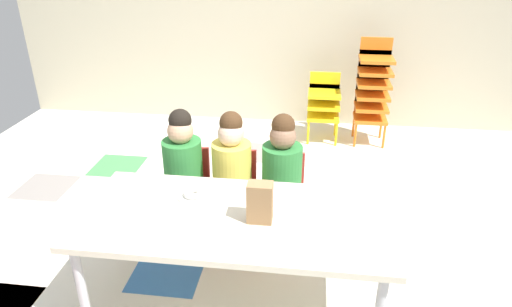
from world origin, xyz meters
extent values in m
cube|color=silver|center=(0.00, 0.00, -0.01)|extent=(5.79, 4.56, 0.02)
cube|color=silver|center=(-0.90, 0.45, 0.00)|extent=(0.43, 0.43, 0.00)
cube|color=gray|center=(-1.80, 0.45, 0.00)|extent=(0.43, 0.43, 0.00)
cube|color=#478C51|center=(-1.35, 0.90, 0.00)|extent=(0.43, 0.43, 0.00)
cube|color=#336BB2|center=(-0.45, -0.45, 0.00)|extent=(0.43, 0.43, 0.00)
cube|color=gray|center=(0.00, 1.35, 0.00)|extent=(0.43, 0.43, 0.00)
cube|color=beige|center=(0.00, 2.28, 1.27)|extent=(5.79, 0.10, 2.54)
cube|color=beige|center=(0.02, -0.62, 0.56)|extent=(1.66, 0.78, 0.04)
cylinder|color=#B2B2B7|center=(-0.73, -0.95, 0.27)|extent=(0.05, 0.05, 0.54)
cylinder|color=#B2B2B7|center=(-0.73, -0.29, 0.27)|extent=(0.05, 0.05, 0.54)
cylinder|color=#B2B2B7|center=(0.77, -0.29, 0.27)|extent=(0.05, 0.05, 0.54)
cube|color=red|center=(-0.44, -0.01, 0.30)|extent=(0.32, 0.30, 0.03)
cube|color=red|center=(-0.44, 0.14, 0.45)|extent=(0.29, 0.02, 0.30)
cylinder|color=#2D7A38|center=(-0.44, -0.01, 0.52)|extent=(0.32, 0.32, 0.38)
sphere|color=tan|center=(-0.44, -0.01, 0.78)|extent=(0.17, 0.17, 0.17)
sphere|color=black|center=(-0.44, 0.01, 0.85)|extent=(0.15, 0.15, 0.15)
cylinder|color=red|center=(-0.58, -0.14, 0.15)|extent=(0.02, 0.02, 0.28)
cylinder|color=red|center=(-0.30, -0.14, 0.15)|extent=(0.02, 0.02, 0.28)
cylinder|color=red|center=(-0.58, 0.12, 0.15)|extent=(0.02, 0.02, 0.28)
cylinder|color=red|center=(-0.30, 0.12, 0.15)|extent=(0.02, 0.02, 0.28)
cube|color=red|center=(-0.10, -0.01, 0.30)|extent=(0.32, 0.30, 0.03)
cube|color=red|center=(-0.10, 0.14, 0.45)|extent=(0.29, 0.02, 0.30)
cylinder|color=#D8C64C|center=(-0.10, -0.01, 0.52)|extent=(0.32, 0.32, 0.38)
sphere|color=beige|center=(-0.10, -0.01, 0.78)|extent=(0.17, 0.17, 0.17)
sphere|color=#472D19|center=(-0.10, 0.01, 0.85)|extent=(0.15, 0.15, 0.15)
cylinder|color=red|center=(-0.24, -0.14, 0.15)|extent=(0.02, 0.02, 0.28)
cylinder|color=red|center=(0.04, -0.14, 0.15)|extent=(0.02, 0.02, 0.28)
cylinder|color=red|center=(-0.24, 0.12, 0.15)|extent=(0.02, 0.02, 0.28)
cylinder|color=red|center=(0.04, 0.12, 0.15)|extent=(0.02, 0.02, 0.28)
cube|color=red|center=(0.23, -0.01, 0.30)|extent=(0.32, 0.30, 0.03)
cube|color=red|center=(0.23, 0.14, 0.45)|extent=(0.29, 0.02, 0.30)
cylinder|color=#2D7A38|center=(0.23, -0.01, 0.52)|extent=(0.33, 0.33, 0.38)
sphere|color=#8C664C|center=(0.23, -0.01, 0.78)|extent=(0.17, 0.17, 0.17)
sphere|color=#472D19|center=(0.23, 0.01, 0.85)|extent=(0.15, 0.15, 0.15)
cylinder|color=red|center=(0.09, -0.14, 0.15)|extent=(0.02, 0.02, 0.28)
cylinder|color=red|center=(0.37, -0.14, 0.15)|extent=(0.02, 0.02, 0.28)
cylinder|color=red|center=(0.09, 0.12, 0.15)|extent=(0.02, 0.02, 0.28)
cylinder|color=red|center=(0.37, 0.12, 0.15)|extent=(0.02, 0.02, 0.28)
cube|color=yellow|center=(0.52, 1.74, 0.26)|extent=(0.32, 0.30, 0.03)
cube|color=yellow|center=(0.52, 1.88, 0.35)|extent=(0.30, 0.02, 0.18)
cube|color=yellow|center=(0.52, 1.74, 0.38)|extent=(0.32, 0.30, 0.03)
cube|color=yellow|center=(0.52, 1.88, 0.47)|extent=(0.30, 0.02, 0.18)
cube|color=yellow|center=(0.52, 1.74, 0.50)|extent=(0.32, 0.30, 0.03)
cube|color=yellow|center=(0.52, 1.88, 0.59)|extent=(0.30, 0.02, 0.18)
cylinder|color=yellow|center=(0.38, 1.61, 0.13)|extent=(0.02, 0.02, 0.26)
cylinder|color=yellow|center=(0.66, 1.61, 0.13)|extent=(0.02, 0.02, 0.26)
cylinder|color=yellow|center=(0.38, 1.87, 0.13)|extent=(0.02, 0.02, 0.26)
cylinder|color=yellow|center=(0.66, 1.87, 0.13)|extent=(0.02, 0.02, 0.26)
cube|color=orange|center=(0.99, 1.74, 0.26)|extent=(0.32, 0.30, 0.03)
cube|color=orange|center=(0.99, 1.88, 0.35)|extent=(0.30, 0.02, 0.18)
cube|color=orange|center=(0.99, 1.74, 0.38)|extent=(0.32, 0.30, 0.03)
cube|color=orange|center=(0.99, 1.88, 0.47)|extent=(0.30, 0.02, 0.18)
cube|color=orange|center=(0.99, 1.74, 0.50)|extent=(0.32, 0.30, 0.03)
cube|color=orange|center=(0.99, 1.88, 0.59)|extent=(0.30, 0.02, 0.18)
cube|color=orange|center=(0.99, 1.74, 0.62)|extent=(0.32, 0.30, 0.03)
cube|color=orange|center=(0.99, 1.88, 0.71)|extent=(0.30, 0.02, 0.18)
cube|color=orange|center=(0.99, 1.74, 0.74)|extent=(0.32, 0.30, 0.03)
cube|color=orange|center=(0.99, 1.88, 0.83)|extent=(0.30, 0.02, 0.18)
cube|color=orange|center=(0.99, 1.74, 0.86)|extent=(0.32, 0.30, 0.03)
cube|color=orange|center=(0.99, 1.88, 0.95)|extent=(0.30, 0.02, 0.18)
cylinder|color=orange|center=(0.85, 1.61, 0.13)|extent=(0.02, 0.02, 0.26)
cylinder|color=orange|center=(1.13, 1.61, 0.13)|extent=(0.02, 0.02, 0.26)
cylinder|color=orange|center=(0.85, 1.87, 0.13)|extent=(0.02, 0.02, 0.26)
cylinder|color=orange|center=(1.13, 1.87, 0.13)|extent=(0.02, 0.02, 0.26)
cube|color=#9E754C|center=(0.16, -0.65, 0.69)|extent=(0.13, 0.09, 0.22)
cylinder|color=white|center=(-0.24, -0.46, 0.58)|extent=(0.18, 0.18, 0.01)
cylinder|color=white|center=(0.19, -0.43, 0.58)|extent=(0.18, 0.18, 0.01)
torus|color=white|center=(-0.24, -0.46, 0.60)|extent=(0.11, 0.11, 0.03)
camera|label=1|loc=(0.39, -2.61, 1.92)|focal=31.69mm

